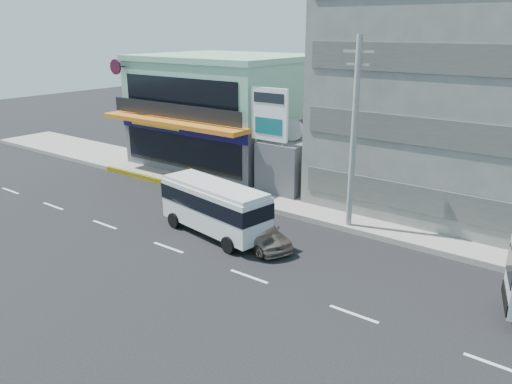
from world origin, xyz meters
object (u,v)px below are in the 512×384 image
minibus (215,205)px  sedan (259,231)px  satellite_dish (292,139)px  motorcycle_rider (191,190)px  billboard (269,121)px  shop_building (226,114)px  concrete_building (482,89)px  utility_pole_near (354,135)px

minibus → sedan: size_ratio=1.59×
satellite_dish → motorcycle_rider: size_ratio=0.69×
billboard → sedan: 8.46m
shop_building → motorcycle_rider: size_ratio=5.71×
satellite_dish → sedan: 9.17m
sedan → motorcycle_rider: (-7.35, 2.86, -0.01)m
satellite_dish → minibus: satellite_dish is taller
shop_building → minibus: 14.44m
concrete_building → motorcycle_rider: (-14.00, -9.19, -6.28)m
utility_pole_near → motorcycle_rider: 11.05m
concrete_building → sedan: 15.12m
motorcycle_rider → concrete_building: bearing=33.3°
shop_building → utility_pole_near: 15.50m
utility_pole_near → motorcycle_rider: utility_pole_near is taller
utility_pole_near → motorcycle_rider: (-10.00, -1.59, -4.43)m
concrete_building → sedan: size_ratio=3.74×
sedan → minibus: bearing=119.5°
billboard → utility_pole_near: 6.75m
satellite_dish → motorcycle_rider: bearing=-127.6°
satellite_dish → shop_building: bearing=159.8°
utility_pole_near → motorcycle_rider: size_ratio=4.61×
shop_building → billboard: 8.92m
billboard → utility_pole_near: size_ratio=0.69×
shop_building → concrete_building: (18.00, 1.05, 3.00)m
concrete_building → satellite_dish: 11.30m
billboard → sedan: bearing=-58.3°
minibus → motorcycle_rider: 5.74m
satellite_dish → motorcycle_rider: (-4.00, -5.19, -2.86)m
shop_building → sedan: 16.14m
billboard → shop_building: bearing=147.7°
concrete_building → billboard: 12.17m
minibus → utility_pole_near: bearing=41.8°
shop_building → satellite_dish: 8.54m
concrete_building → minibus: 16.33m
billboard → minibus: bearing=-79.4°
satellite_dish → utility_pole_near: 7.17m
concrete_building → satellite_dish: (-10.00, -4.00, -3.42)m
shop_building → minibus: size_ratio=1.82×
shop_building → utility_pole_near: bearing=-25.1°
motorcycle_rider → shop_building: bearing=116.2°
billboard → motorcycle_rider: bearing=-135.9°
billboard → utility_pole_near: bearing=-15.5°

